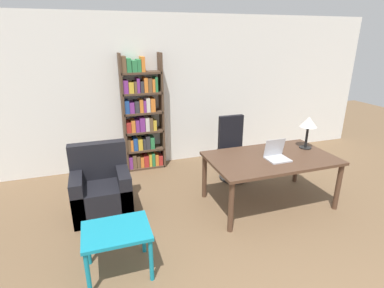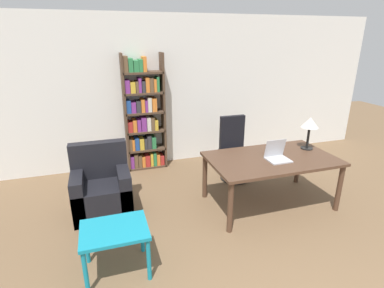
{
  "view_description": "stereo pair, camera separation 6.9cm",
  "coord_description": "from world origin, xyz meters",
  "px_view_note": "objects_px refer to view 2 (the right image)",
  "views": [
    {
      "loc": [
        -1.59,
        -0.83,
        2.31
      ],
      "look_at": [
        -0.4,
        2.69,
        0.97
      ],
      "focal_mm": 28.0,
      "sensor_mm": 36.0,
      "label": 1
    },
    {
      "loc": [
        -1.52,
        -0.85,
        2.31
      ],
      "look_at": [
        -0.4,
        2.69,
        0.97
      ],
      "focal_mm": 28.0,
      "sensor_mm": 36.0,
      "label": 2
    }
  ],
  "objects_px": {
    "office_chair": "(234,151)",
    "bookshelf": "(143,117)",
    "table_lamp": "(310,124)",
    "armchair": "(102,190)",
    "desk": "(271,162)",
    "laptop": "(277,156)",
    "side_table_blue": "(115,235)"
  },
  "relations": [
    {
      "from": "office_chair",
      "to": "bookshelf",
      "type": "xyz_separation_m",
      "value": [
        -1.38,
        0.89,
        0.47
      ]
    },
    {
      "from": "table_lamp",
      "to": "armchair",
      "type": "relative_size",
      "value": 0.51
    },
    {
      "from": "bookshelf",
      "to": "desk",
      "type": "bearing_deg",
      "value": -50.98
    },
    {
      "from": "laptop",
      "to": "office_chair",
      "type": "relative_size",
      "value": 0.28
    },
    {
      "from": "laptop",
      "to": "office_chair",
      "type": "height_order",
      "value": "office_chair"
    },
    {
      "from": "laptop",
      "to": "office_chair",
      "type": "bearing_deg",
      "value": 97.59
    },
    {
      "from": "desk",
      "to": "armchair",
      "type": "height_order",
      "value": "armchair"
    },
    {
      "from": "office_chair",
      "to": "armchair",
      "type": "relative_size",
      "value": 1.12
    },
    {
      "from": "armchair",
      "to": "bookshelf",
      "type": "distance_m",
      "value": 1.69
    },
    {
      "from": "laptop",
      "to": "armchair",
      "type": "bearing_deg",
      "value": 165.72
    },
    {
      "from": "table_lamp",
      "to": "bookshelf",
      "type": "relative_size",
      "value": 0.23
    },
    {
      "from": "table_lamp",
      "to": "bookshelf",
      "type": "distance_m",
      "value": 2.77
    },
    {
      "from": "side_table_blue",
      "to": "armchair",
      "type": "xyz_separation_m",
      "value": [
        -0.1,
        1.22,
        -0.11
      ]
    },
    {
      "from": "office_chair",
      "to": "laptop",
      "type": "bearing_deg",
      "value": -82.41
    },
    {
      "from": "bookshelf",
      "to": "armchair",
      "type": "bearing_deg",
      "value": -120.97
    },
    {
      "from": "office_chair",
      "to": "desk",
      "type": "bearing_deg",
      "value": -83.22
    },
    {
      "from": "desk",
      "to": "table_lamp",
      "type": "distance_m",
      "value": 0.84
    },
    {
      "from": "laptop",
      "to": "bookshelf",
      "type": "distance_m",
      "value": 2.46
    },
    {
      "from": "desk",
      "to": "bookshelf",
      "type": "height_order",
      "value": "bookshelf"
    },
    {
      "from": "side_table_blue",
      "to": "laptop",
      "type": "bearing_deg",
      "value": 15.79
    },
    {
      "from": "table_lamp",
      "to": "office_chair",
      "type": "relative_size",
      "value": 0.45
    },
    {
      "from": "laptop",
      "to": "bookshelf",
      "type": "height_order",
      "value": "bookshelf"
    },
    {
      "from": "table_lamp",
      "to": "office_chair",
      "type": "bearing_deg",
      "value": 134.9
    },
    {
      "from": "laptop",
      "to": "office_chair",
      "type": "distance_m",
      "value": 1.09
    },
    {
      "from": "bookshelf",
      "to": "office_chair",
      "type": "bearing_deg",
      "value": -32.76
    },
    {
      "from": "table_lamp",
      "to": "bookshelf",
      "type": "height_order",
      "value": "bookshelf"
    },
    {
      "from": "table_lamp",
      "to": "side_table_blue",
      "type": "relative_size",
      "value": 0.73
    },
    {
      "from": "table_lamp",
      "to": "armchair",
      "type": "height_order",
      "value": "table_lamp"
    },
    {
      "from": "desk",
      "to": "table_lamp",
      "type": "xyz_separation_m",
      "value": [
        0.69,
        0.15,
        0.46
      ]
    },
    {
      "from": "desk",
      "to": "bookshelf",
      "type": "xyz_separation_m",
      "value": [
        -1.5,
        1.85,
        0.31
      ]
    },
    {
      "from": "laptop",
      "to": "desk",
      "type": "bearing_deg",
      "value": 106.42
    },
    {
      "from": "desk",
      "to": "side_table_blue",
      "type": "xyz_separation_m",
      "value": [
        -2.2,
        -0.71,
        -0.21
      ]
    }
  ]
}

